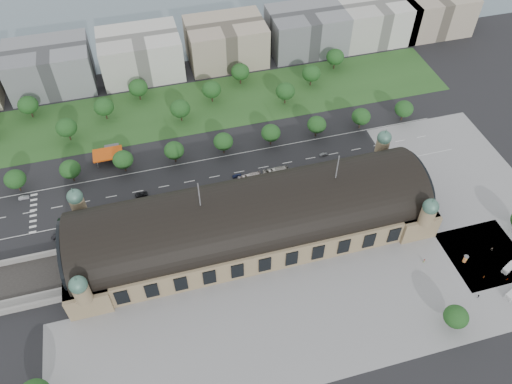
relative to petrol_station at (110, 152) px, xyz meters
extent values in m
plane|color=black|center=(53.91, -65.28, -2.95)|extent=(900.00, 900.00, 0.00)
cube|color=#8D7758|center=(53.91, -65.28, 3.05)|extent=(150.00, 40.00, 12.00)
cube|color=#8D7758|center=(-13.09, -65.28, 3.05)|extent=(16.00, 43.00, 12.00)
cube|color=#8D7758|center=(120.91, -65.28, 3.05)|extent=(16.00, 43.00, 12.00)
cylinder|color=black|center=(53.91, -65.28, 9.05)|extent=(144.00, 37.60, 37.60)
cylinder|color=black|center=(-19.09, -65.28, 11.05)|extent=(1.20, 32.00, 32.00)
cylinder|color=black|center=(126.91, -65.28, 11.05)|extent=(1.20, 32.00, 32.00)
cylinder|color=#8D7758|center=(-13.09, -44.28, 13.05)|extent=(6.00, 6.00, 8.00)
sphere|color=#45705F|center=(-13.09, -44.28, 18.55)|extent=(6.40, 6.40, 6.40)
cone|color=#45705F|center=(-13.09, -44.28, 22.55)|extent=(1.00, 1.00, 2.50)
cylinder|color=#8D7758|center=(120.91, -44.28, 13.05)|extent=(6.00, 6.00, 8.00)
sphere|color=#45705F|center=(120.91, -44.28, 18.55)|extent=(6.40, 6.40, 6.40)
cone|color=#45705F|center=(120.91, -44.28, 22.55)|extent=(1.00, 1.00, 2.50)
cylinder|color=#8D7758|center=(-13.09, -86.28, 13.05)|extent=(6.00, 6.00, 8.00)
sphere|color=#45705F|center=(-13.09, -86.28, 18.55)|extent=(6.40, 6.40, 6.40)
cone|color=#45705F|center=(-13.09, -86.28, 22.55)|extent=(1.00, 1.00, 2.50)
cylinder|color=#8D7758|center=(120.91, -86.28, 13.05)|extent=(6.00, 6.00, 8.00)
sphere|color=#45705F|center=(120.91, -86.28, 18.55)|extent=(6.40, 6.40, 6.40)
cone|color=#45705F|center=(120.91, -86.28, 22.55)|extent=(1.00, 1.00, 2.50)
cylinder|color=#59595B|center=(33.91, -65.28, 28.55)|extent=(0.50, 0.50, 12.00)
cylinder|color=#59595B|center=(88.91, -65.28, 28.55)|extent=(0.50, 0.50, 12.00)
cube|color=gray|center=(63.91, -109.28, -2.95)|extent=(190.00, 48.00, 0.12)
cube|color=gray|center=(156.91, -65.28, -2.95)|extent=(56.00, 100.00, 0.12)
cube|color=black|center=(33.91, -27.28, -2.95)|extent=(260.00, 26.00, 0.10)
cube|color=#275020|center=(38.91, 27.72, -2.95)|extent=(300.00, 45.00, 0.10)
cube|color=#C7460B|center=(-1.09, -3.28, 1.75)|extent=(14.00, 9.00, 0.70)
cube|color=#59595B|center=(0.91, 2.72, -1.35)|extent=(7.00, 5.00, 3.20)
cylinder|color=#59595B|center=(-6.59, -0.08, -0.75)|extent=(0.50, 0.50, 4.40)
cylinder|color=#59595B|center=(4.41, -0.08, -0.75)|extent=(0.50, 0.50, 4.40)
cylinder|color=#59595B|center=(-6.59, -6.48, -0.75)|extent=(0.50, 0.50, 4.40)
cylinder|color=#59595B|center=(4.41, -6.48, -0.75)|extent=(0.50, 0.50, 4.40)
cube|color=gray|center=(-26.09, 67.72, 9.05)|extent=(45.00, 32.00, 24.00)
cube|color=silver|center=(23.91, 67.72, 9.05)|extent=(45.00, 32.00, 24.00)
cube|color=tan|center=(73.91, 67.72, 9.05)|extent=(45.00, 32.00, 24.00)
cube|color=gray|center=(123.91, 67.72, 9.05)|extent=(45.00, 32.00, 24.00)
cube|color=silver|center=(168.91, 67.72, 9.05)|extent=(45.00, 32.00, 24.00)
cube|color=tan|center=(208.91, 67.72, 9.05)|extent=(45.00, 32.00, 24.00)
cylinder|color=#2D2116|center=(-42.09, -12.28, -0.79)|extent=(0.70, 0.70, 4.32)
ellipsoid|color=#184418|center=(-42.09, -12.28, 4.49)|extent=(9.60, 9.60, 8.16)
cylinder|color=#2D2116|center=(-18.09, -12.28, -0.79)|extent=(0.70, 0.70, 4.32)
ellipsoid|color=#184418|center=(-18.09, -12.28, 4.49)|extent=(9.60, 9.60, 8.16)
cylinder|color=#2D2116|center=(5.91, -12.28, -0.79)|extent=(0.70, 0.70, 4.32)
ellipsoid|color=#184418|center=(5.91, -12.28, 4.49)|extent=(9.60, 9.60, 8.16)
cylinder|color=#2D2116|center=(29.91, -12.28, -0.79)|extent=(0.70, 0.70, 4.32)
ellipsoid|color=#184418|center=(29.91, -12.28, 4.49)|extent=(9.60, 9.60, 8.16)
cylinder|color=#2D2116|center=(53.91, -12.28, -0.79)|extent=(0.70, 0.70, 4.32)
ellipsoid|color=#184418|center=(53.91, -12.28, 4.49)|extent=(9.60, 9.60, 8.16)
cylinder|color=#2D2116|center=(77.91, -12.28, -0.79)|extent=(0.70, 0.70, 4.32)
ellipsoid|color=#184418|center=(77.91, -12.28, 4.49)|extent=(9.60, 9.60, 8.16)
cylinder|color=#2D2116|center=(101.91, -12.28, -0.79)|extent=(0.70, 0.70, 4.32)
ellipsoid|color=#184418|center=(101.91, -12.28, 4.49)|extent=(9.60, 9.60, 8.16)
cylinder|color=#2D2116|center=(125.91, -12.28, -0.79)|extent=(0.70, 0.70, 4.32)
ellipsoid|color=#184418|center=(125.91, -12.28, 4.49)|extent=(9.60, 9.60, 8.16)
cylinder|color=#2D2116|center=(149.91, -12.28, -0.79)|extent=(0.70, 0.70, 4.32)
ellipsoid|color=#184418|center=(149.91, -12.28, 4.49)|extent=(9.60, 9.60, 8.16)
cylinder|color=#2D2116|center=(-38.09, 41.72, -0.61)|extent=(0.70, 0.70, 4.68)
ellipsoid|color=#184418|center=(-38.09, 41.72, 5.11)|extent=(10.40, 10.40, 8.84)
cylinder|color=#2D2116|center=(-19.09, 17.72, -0.61)|extent=(0.70, 0.70, 4.68)
ellipsoid|color=#184418|center=(-19.09, 17.72, 5.11)|extent=(10.40, 10.40, 8.84)
cylinder|color=#2D2116|center=(-0.09, 29.72, -0.61)|extent=(0.70, 0.70, 4.68)
ellipsoid|color=#184418|center=(-0.09, 29.72, 5.11)|extent=(10.40, 10.40, 8.84)
cylinder|color=#2D2116|center=(18.91, 41.72, -0.61)|extent=(0.70, 0.70, 4.68)
ellipsoid|color=#184418|center=(18.91, 41.72, 5.11)|extent=(10.40, 10.40, 8.84)
cylinder|color=#2D2116|center=(37.91, 17.72, -0.61)|extent=(0.70, 0.70, 4.68)
ellipsoid|color=#184418|center=(37.91, 17.72, 5.11)|extent=(10.40, 10.40, 8.84)
cylinder|color=#2D2116|center=(56.91, 29.72, -0.61)|extent=(0.70, 0.70, 4.68)
ellipsoid|color=#184418|center=(56.91, 29.72, 5.11)|extent=(10.40, 10.40, 8.84)
cylinder|color=#2D2116|center=(75.91, 41.72, -0.61)|extent=(0.70, 0.70, 4.68)
ellipsoid|color=#184418|center=(75.91, 41.72, 5.11)|extent=(10.40, 10.40, 8.84)
cylinder|color=#2D2116|center=(94.91, 17.72, -0.61)|extent=(0.70, 0.70, 4.68)
ellipsoid|color=#184418|center=(94.91, 17.72, 5.11)|extent=(10.40, 10.40, 8.84)
cylinder|color=#2D2116|center=(113.91, 29.72, -0.61)|extent=(0.70, 0.70, 4.68)
ellipsoid|color=#184418|center=(113.91, 29.72, 5.11)|extent=(10.40, 10.40, 8.84)
cylinder|color=#2D2116|center=(132.91, 41.72, -0.61)|extent=(0.70, 0.70, 4.68)
ellipsoid|color=#184418|center=(132.91, 41.72, 5.11)|extent=(10.40, 10.40, 8.84)
cylinder|color=#2D2116|center=(113.91, -125.28, -0.97)|extent=(0.70, 0.70, 3.96)
ellipsoid|color=#184418|center=(113.91, -125.28, 3.87)|extent=(9.00, 9.00, 7.65)
imported|color=#9D9DA5|center=(-40.33, -18.11, -2.21)|extent=(4.54, 1.63, 1.49)
imported|color=black|center=(11.17, -30.18, -2.16)|extent=(5.72, 2.70, 1.58)
imported|color=#1B244B|center=(56.06, -30.01, -2.22)|extent=(4.31, 1.77, 1.46)
imported|color=#56585D|center=(100.79, -27.05, -2.30)|extent=(4.03, 1.65, 1.30)
imported|color=white|center=(126.40, -36.10, -2.27)|extent=(5.10, 2.84, 1.35)
imported|color=black|center=(-26.09, -44.28, -2.20)|extent=(4.61, 3.96, 1.50)
imported|color=maroon|center=(-0.85, -44.28, -2.15)|extent=(6.34, 5.25, 1.61)
imported|color=#1E1C4F|center=(9.14, -42.19, -2.22)|extent=(5.40, 3.82, 1.45)
imported|color=#55575C|center=(-4.11, -43.96, -2.27)|extent=(4.17, 3.60, 1.35)
imported|color=silver|center=(-0.27, -44.28, -2.25)|extent=(4.37, 3.44, 1.39)
imported|color=#92959A|center=(22.45, -40.28, -2.21)|extent=(5.81, 4.90, 1.48)
imported|color=black|center=(20.92, -40.57, -2.22)|extent=(5.22, 4.75, 1.46)
imported|color=#B93E1D|center=(28.91, -38.28, -1.41)|extent=(11.12, 2.95, 3.07)
imported|color=silver|center=(61.53, -33.58, -1.37)|extent=(11.50, 3.49, 3.16)
imported|color=beige|center=(74.33, -33.28, -1.22)|extent=(12.42, 3.05, 3.45)
cube|color=#BCBCBF|center=(148.59, -109.41, -1.65)|extent=(6.46, 4.63, 2.60)
cube|color=#BCBCBF|center=(146.58, -110.31, -2.05)|extent=(2.36, 2.66, 1.80)
cube|color=silver|center=(142.93, -120.23, -1.54)|extent=(6.99, 4.70, 2.81)
cube|color=silver|center=(140.70, -121.06, -1.98)|extent=(2.45, 2.83, 1.95)
cylinder|color=#D93656|center=(133.91, -101.18, -1.29)|extent=(1.55, 1.55, 3.32)
cylinder|color=#59595B|center=(133.91, -101.18, 0.48)|extent=(1.88, 1.88, 0.28)
imported|color=gray|center=(117.80, -97.24, -1.97)|extent=(0.98, 0.59, 1.97)
imported|color=gray|center=(136.92, -110.32, -2.05)|extent=(0.63, 0.77, 1.80)
imported|color=gray|center=(147.86, -99.05, -1.98)|extent=(0.88, 1.08, 1.93)
imported|color=gray|center=(145.14, -113.74, -2.00)|extent=(1.16, 0.64, 1.90)
imported|color=gray|center=(130.05, -117.39, -2.11)|extent=(0.95, 1.18, 1.68)
camera|label=1|loc=(21.58, -190.73, 165.97)|focal=35.00mm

